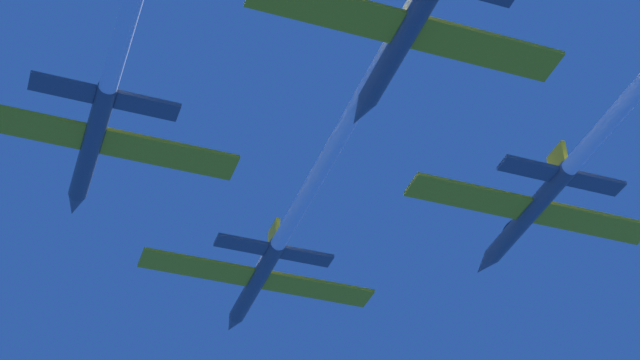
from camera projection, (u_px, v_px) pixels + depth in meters
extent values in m
cylinder|color=#4C5660|center=(256.00, 282.00, 78.37)|extent=(1.17, 10.60, 1.17)
cone|color=#4C5660|center=(232.00, 323.00, 83.24)|extent=(1.14, 2.33, 1.14)
ellipsoid|color=black|center=(247.00, 292.00, 80.43)|extent=(0.82, 2.12, 0.58)
cube|color=yellow|center=(196.00, 267.00, 76.76)|extent=(8.05, 2.33, 0.25)
cube|color=yellow|center=(318.00, 289.00, 79.19)|extent=(8.05, 2.33, 0.25)
cube|color=yellow|center=(274.00, 235.00, 76.04)|extent=(0.31, 1.91, 1.70)
cube|color=#4C5660|center=(241.00, 244.00, 74.38)|extent=(3.62, 1.40, 0.25)
cube|color=#4C5660|center=(307.00, 257.00, 75.65)|extent=(3.62, 1.40, 0.25)
cylinder|color=white|center=(355.00, 111.00, 63.08)|extent=(1.05, 29.98, 1.05)
cylinder|color=#4C5660|center=(92.00, 144.00, 63.50)|extent=(1.17, 10.60, 1.17)
cone|color=#4C5660|center=(74.00, 204.00, 68.37)|extent=(1.14, 2.33, 1.14)
ellipsoid|color=black|center=(86.00, 160.00, 65.55)|extent=(0.82, 2.12, 0.58)
cube|color=yellow|center=(13.00, 122.00, 61.88)|extent=(8.05, 2.33, 0.25)
cube|color=yellow|center=(170.00, 155.00, 64.31)|extent=(8.05, 2.33, 0.25)
cube|color=yellow|center=(108.00, 80.00, 61.16)|extent=(0.31, 1.91, 1.70)
cube|color=#4C5660|center=(62.00, 87.00, 59.51)|extent=(3.62, 1.40, 0.25)
cube|color=#4C5660|center=(147.00, 106.00, 60.77)|extent=(3.62, 1.40, 0.25)
cylinder|color=#4C5660|center=(528.00, 215.00, 70.60)|extent=(1.17, 10.60, 1.17)
cone|color=#4C5660|center=(485.00, 265.00, 75.48)|extent=(1.14, 2.33, 1.14)
ellipsoid|color=black|center=(511.00, 227.00, 72.66)|extent=(0.82, 2.12, 0.58)
cube|color=yellow|center=(468.00, 196.00, 68.99)|extent=(8.05, 2.33, 0.25)
cube|color=yellow|center=(594.00, 223.00, 71.42)|extent=(8.05, 2.33, 0.25)
cube|color=yellow|center=(558.00, 160.00, 68.27)|extent=(0.31, 1.91, 1.70)
cube|color=#4C5660|center=(528.00, 168.00, 66.62)|extent=(3.62, 1.40, 0.25)
cube|color=#4C5660|center=(596.00, 183.00, 67.88)|extent=(3.62, 1.40, 0.25)
cylinder|color=#4C5660|center=(404.00, 36.00, 56.69)|extent=(1.17, 10.60, 1.17)
cone|color=#4C5660|center=(361.00, 112.00, 61.56)|extent=(1.14, 2.33, 1.14)
ellipsoid|color=black|center=(387.00, 58.00, 58.74)|extent=(0.82, 2.12, 0.58)
cube|color=yellow|center=(326.00, 9.00, 55.07)|extent=(8.05, 2.33, 0.25)
cube|color=yellow|center=(488.00, 50.00, 57.51)|extent=(8.05, 2.33, 0.25)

